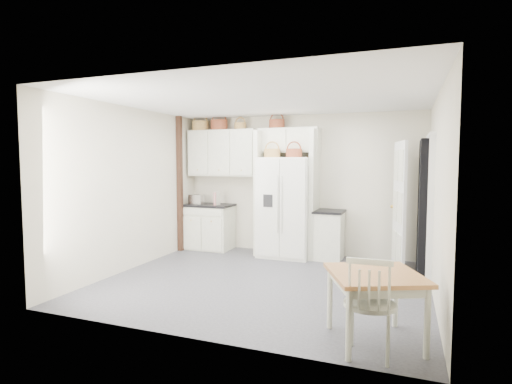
% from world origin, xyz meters
% --- Properties ---
extents(floor, '(4.50, 4.50, 0.00)m').
position_xyz_m(floor, '(0.00, 0.00, 0.00)').
color(floor, '#38383D').
rests_on(floor, ground).
extents(ceiling, '(4.50, 4.50, 0.00)m').
position_xyz_m(ceiling, '(0.00, 0.00, 2.60)').
color(ceiling, white).
rests_on(ceiling, wall_back).
extents(wall_back, '(4.50, 0.00, 4.50)m').
position_xyz_m(wall_back, '(0.00, 2.00, 1.30)').
color(wall_back, beige).
rests_on(wall_back, floor).
extents(wall_left, '(0.00, 4.00, 4.00)m').
position_xyz_m(wall_left, '(-2.25, 0.00, 1.30)').
color(wall_left, beige).
rests_on(wall_left, floor).
extents(wall_right, '(0.00, 4.00, 4.00)m').
position_xyz_m(wall_right, '(2.25, 0.00, 1.30)').
color(wall_right, beige).
rests_on(wall_right, floor).
extents(refrigerator, '(0.93, 0.75, 1.81)m').
position_xyz_m(refrigerator, '(-0.15, 1.65, 0.90)').
color(refrigerator, white).
rests_on(refrigerator, floor).
extents(base_cab_left, '(0.92, 0.58, 0.85)m').
position_xyz_m(base_cab_left, '(-1.77, 1.70, 0.43)').
color(base_cab_left, beige).
rests_on(base_cab_left, floor).
extents(base_cab_right, '(0.47, 0.57, 0.83)m').
position_xyz_m(base_cab_right, '(0.63, 1.70, 0.42)').
color(base_cab_right, beige).
rests_on(base_cab_right, floor).
extents(dining_table, '(1.07, 1.07, 0.68)m').
position_xyz_m(dining_table, '(1.64, -1.45, 0.34)').
color(dining_table, '#9D6534').
rests_on(dining_table, floor).
extents(windsor_chair, '(0.47, 0.43, 0.94)m').
position_xyz_m(windsor_chair, '(1.62, -1.75, 0.47)').
color(windsor_chair, beige).
rests_on(windsor_chair, floor).
extents(counter_left, '(0.96, 0.62, 0.04)m').
position_xyz_m(counter_left, '(-1.77, 1.70, 0.87)').
color(counter_left, black).
rests_on(counter_left, base_cab_left).
extents(counter_right, '(0.51, 0.60, 0.04)m').
position_xyz_m(counter_right, '(0.63, 1.70, 0.85)').
color(counter_right, black).
rests_on(counter_right, base_cab_right).
extents(toaster, '(0.29, 0.17, 0.19)m').
position_xyz_m(toaster, '(-1.98, 1.59, 0.99)').
color(toaster, silver).
rests_on(toaster, counter_left).
extents(cookbook_red, '(0.06, 0.17, 0.25)m').
position_xyz_m(cookbook_red, '(-1.56, 1.62, 1.02)').
color(cookbook_red, '#B81C32').
rests_on(cookbook_red, counter_left).
extents(cookbook_cream, '(0.06, 0.18, 0.26)m').
position_xyz_m(cookbook_cream, '(-1.54, 1.62, 1.02)').
color(cookbook_cream, beige).
rests_on(cookbook_cream, counter_left).
extents(basket_upper_a, '(0.34, 0.34, 0.19)m').
position_xyz_m(basket_upper_a, '(-2.00, 1.83, 2.45)').
color(basket_upper_a, '#956130').
rests_on(basket_upper_a, upper_cabinet).
extents(basket_upper_b, '(0.34, 0.34, 0.20)m').
position_xyz_m(basket_upper_b, '(-1.58, 1.83, 2.45)').
color(basket_upper_b, brown).
rests_on(basket_upper_b, upper_cabinet).
extents(basket_upper_c, '(0.23, 0.23, 0.13)m').
position_xyz_m(basket_upper_c, '(-1.13, 1.83, 2.42)').
color(basket_upper_c, '#956130').
rests_on(basket_upper_c, upper_cabinet).
extents(basket_bridge_a, '(0.29, 0.29, 0.16)m').
position_xyz_m(basket_bridge_a, '(-0.39, 1.83, 2.43)').
color(basket_bridge_a, brown).
rests_on(basket_bridge_a, bridge_cabinet).
extents(basket_fridge_a, '(0.29, 0.29, 0.16)m').
position_xyz_m(basket_fridge_a, '(-0.39, 1.55, 1.89)').
color(basket_fridge_a, '#956130').
rests_on(basket_fridge_a, refrigerator).
extents(basket_fridge_b, '(0.28, 0.28, 0.15)m').
position_xyz_m(basket_fridge_b, '(0.02, 1.55, 1.88)').
color(basket_fridge_b, brown).
rests_on(basket_fridge_b, refrigerator).
extents(upper_cabinet, '(1.40, 0.34, 0.90)m').
position_xyz_m(upper_cabinet, '(-1.50, 1.83, 1.90)').
color(upper_cabinet, beige).
rests_on(upper_cabinet, wall_back).
extents(bridge_cabinet, '(1.12, 0.34, 0.45)m').
position_xyz_m(bridge_cabinet, '(-0.15, 1.83, 2.12)').
color(bridge_cabinet, beige).
rests_on(bridge_cabinet, wall_back).
extents(fridge_panel_left, '(0.08, 0.60, 2.30)m').
position_xyz_m(fridge_panel_left, '(-0.66, 1.70, 1.15)').
color(fridge_panel_left, beige).
rests_on(fridge_panel_left, floor).
extents(fridge_panel_right, '(0.08, 0.60, 2.30)m').
position_xyz_m(fridge_panel_right, '(0.36, 1.70, 1.15)').
color(fridge_panel_right, beige).
rests_on(fridge_panel_right, floor).
extents(trim_post, '(0.09, 0.09, 2.60)m').
position_xyz_m(trim_post, '(-2.20, 1.35, 1.30)').
color(trim_post, black).
rests_on(trim_post, floor).
extents(doorway_void, '(0.18, 0.85, 2.05)m').
position_xyz_m(doorway_void, '(2.16, 1.00, 1.02)').
color(doorway_void, black).
rests_on(doorway_void, floor).
extents(door_slab, '(0.21, 0.79, 2.05)m').
position_xyz_m(door_slab, '(1.80, 1.33, 1.02)').
color(door_slab, white).
rests_on(door_slab, floor).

